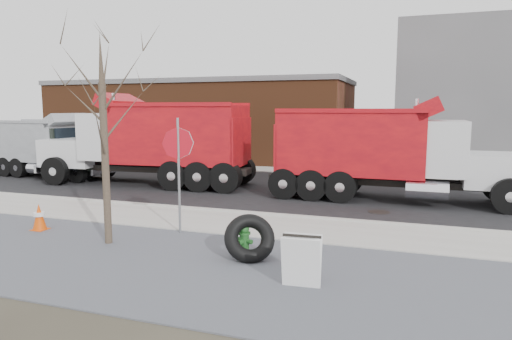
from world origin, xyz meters
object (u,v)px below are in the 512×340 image
at_px(dump_truck_red_b, 152,139).
at_px(dump_truck_grey, 46,145).
at_px(stop_sign, 178,157).
at_px(dump_truck_red_a, 385,149).
at_px(truck_tire, 250,238).
at_px(sandwich_board, 302,261).
at_px(fire_hydrant, 244,242).

xyz_separation_m(dump_truck_red_b, dump_truck_grey, (-6.34, 0.48, -0.45)).
distance_m(stop_sign, dump_truck_red_a, 8.25).
height_order(truck_tire, sandwich_board, truck_tire).
bearing_deg(dump_truck_red_a, stop_sign, -126.42).
distance_m(sandwich_board, dump_truck_red_a, 9.38).
height_order(fire_hydrant, dump_truck_red_a, dump_truck_red_a).
xyz_separation_m(dump_truck_red_a, dump_truck_red_b, (-9.96, 0.21, 0.14)).
xyz_separation_m(sandwich_board, dump_truck_grey, (-15.33, 9.92, 1.05)).
bearing_deg(dump_truck_grey, dump_truck_red_b, 1.35).
bearing_deg(fire_hydrant, stop_sign, 171.40).
xyz_separation_m(fire_hydrant, dump_truck_red_b, (-7.33, 8.08, 1.68)).
distance_m(stop_sign, sandwich_board, 5.04).
bearing_deg(stop_sign, fire_hydrant, -51.89).
bearing_deg(stop_sign, truck_tire, -52.84).
xyz_separation_m(dump_truck_red_a, dump_truck_grey, (-16.29, 0.69, -0.31)).
height_order(sandwich_board, dump_truck_red_a, dump_truck_red_a).
xyz_separation_m(stop_sign, dump_truck_grey, (-11.33, 7.28, -0.53)).
bearing_deg(fire_hydrant, dump_truck_grey, 168.13).
distance_m(truck_tire, dump_truck_grey, 16.41).
height_order(truck_tire, dump_truck_grey, dump_truck_grey).
bearing_deg(stop_sign, dump_truck_red_a, 29.95).
height_order(fire_hydrant, dump_truck_grey, dump_truck_grey).
bearing_deg(dump_truck_red_b, dump_truck_red_a, 174.40).
bearing_deg(dump_truck_red_a, dump_truck_grey, 178.13).
xyz_separation_m(fire_hydrant, dump_truck_grey, (-13.67, 8.57, 1.23)).
distance_m(fire_hydrant, sandwich_board, 2.15).
bearing_deg(dump_truck_red_a, dump_truck_red_b, 179.35).
bearing_deg(dump_truck_red_b, stop_sign, 121.90).
relative_size(truck_tire, dump_truck_grey, 0.20).
xyz_separation_m(fire_hydrant, sandwich_board, (1.66, -1.35, 0.18)).
height_order(stop_sign, dump_truck_grey, stop_sign).
bearing_deg(fire_hydrant, truck_tire, -19.86).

